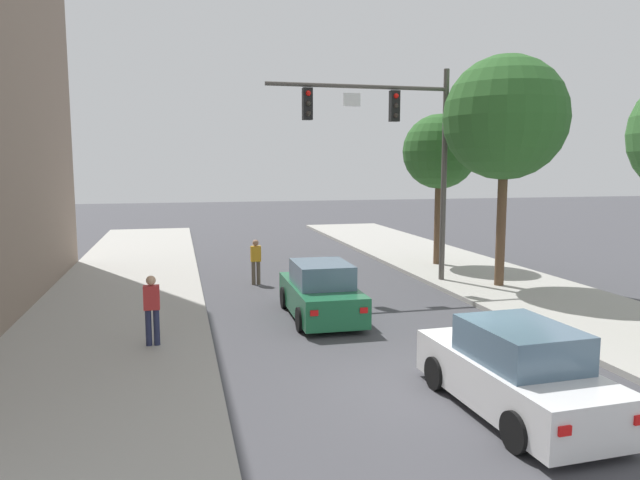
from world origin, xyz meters
TOP-DOWN VIEW (x-y plane):
  - ground_plane at (0.00, 0.00)m, footprint 120.00×120.00m
  - sidewalk_left at (-6.50, 0.00)m, footprint 5.00×60.00m
  - traffic_signal_mast at (2.76, 9.56)m, footprint 6.53×0.38m
  - car_lead_green at (-0.85, 5.88)m, footprint 1.89×4.27m
  - car_following_white at (0.90, -1.17)m, footprint 1.97×4.30m
  - pedestrian_sidewalk_left_walker at (-5.36, 3.82)m, footprint 0.36×0.22m
  - pedestrian_crossing_road at (-2.03, 10.94)m, footprint 0.36×0.22m
  - street_tree_second at (6.10, 8.13)m, footprint 4.18×4.18m
  - street_tree_third at (5.91, 12.77)m, footprint 3.08×3.08m

SIDE VIEW (x-z plane):
  - ground_plane at x=0.00m, z-range 0.00..0.00m
  - sidewalk_left at x=-6.50m, z-range 0.00..0.15m
  - car_lead_green at x=-0.85m, z-range -0.08..1.52m
  - car_following_white at x=0.90m, z-range -0.08..1.52m
  - pedestrian_crossing_road at x=-2.03m, z-range 0.09..1.73m
  - pedestrian_sidewalk_left_walker at x=-5.36m, z-range 0.24..1.88m
  - street_tree_third at x=5.91m, z-range 1.70..7.96m
  - traffic_signal_mast at x=2.76m, z-range 1.59..9.09m
  - street_tree_second at x=6.10m, z-range 1.95..9.77m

